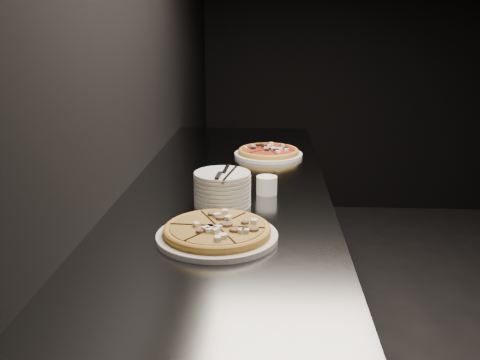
# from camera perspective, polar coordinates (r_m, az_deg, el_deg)

# --- Properties ---
(wall_left) EXTENTS (0.02, 5.00, 2.80)m
(wall_left) POSITION_cam_1_polar(r_m,az_deg,el_deg) (1.93, -12.86, 12.80)
(wall_left) COLOR black
(wall_left) RESTS_ON floor
(counter) EXTENTS (0.74, 2.44, 0.92)m
(counter) POSITION_cam_1_polar(r_m,az_deg,el_deg) (2.13, -1.35, -13.00)
(counter) COLOR slate
(counter) RESTS_ON floor
(pizza_mushroom) EXTENTS (0.34, 0.34, 0.04)m
(pizza_mushroom) POSITION_cam_1_polar(r_m,az_deg,el_deg) (1.52, -2.46, -5.55)
(pizza_mushroom) COLOR silver
(pizza_mushroom) RESTS_ON counter
(pizza_tomato) EXTENTS (0.33, 0.33, 0.04)m
(pizza_tomato) POSITION_cam_1_polar(r_m,az_deg,el_deg) (2.46, 3.05, 2.99)
(pizza_tomato) COLOR silver
(pizza_tomato) RESTS_ON counter
(plate_stack) EXTENTS (0.19, 0.19, 0.11)m
(plate_stack) POSITION_cam_1_polar(r_m,az_deg,el_deg) (1.79, -1.90, -0.92)
(plate_stack) COLOR silver
(plate_stack) RESTS_ON counter
(cutlery) EXTENTS (0.08, 0.20, 0.01)m
(cutlery) POSITION_cam_1_polar(r_m,az_deg,el_deg) (1.75, -1.71, 0.77)
(cutlery) COLOR silver
(cutlery) RESTS_ON plate_stack
(ramekin) EXTENTS (0.07, 0.07, 0.06)m
(ramekin) POSITION_cam_1_polar(r_m,az_deg,el_deg) (1.91, 2.87, -0.50)
(ramekin) COLOR white
(ramekin) RESTS_ON counter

